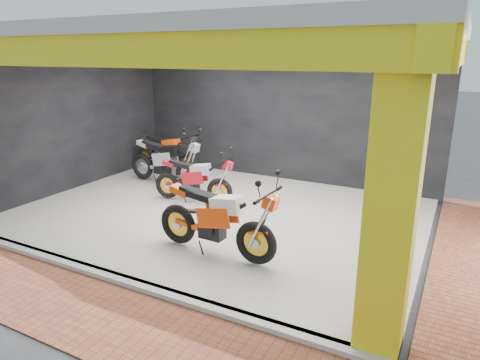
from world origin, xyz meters
name	(u,v)px	position (x,y,z in m)	size (l,w,h in m)	color
ground	(159,254)	(0.00, 0.00, 0.00)	(80.00, 80.00, 0.00)	#2D2D30
showroom_floor	(219,214)	(0.00, 2.00, 0.05)	(8.00, 6.00, 0.10)	silver
showroom_ceiling	(216,35)	(0.00, 2.00, 3.60)	(8.40, 6.40, 0.20)	beige
back_wall	(278,115)	(0.00, 5.10, 1.75)	(8.20, 0.20, 3.50)	black
left_wall	(71,120)	(-4.10, 2.00, 1.75)	(0.20, 6.20, 3.50)	black
corner_column	(392,205)	(3.75, -0.75, 1.75)	(0.50, 0.50, 3.50)	yellow
header_beam_front	(96,51)	(0.00, -1.00, 3.30)	(8.40, 0.30, 0.40)	yellow
header_beam_right	(452,51)	(4.00, 2.00, 3.30)	(0.30, 6.40, 0.40)	yellow
floor_kerb	(115,278)	(0.00, -1.02, 0.05)	(8.00, 0.20, 0.10)	silver
paver_front	(74,307)	(0.00, -1.80, 0.01)	(9.00, 1.40, 0.03)	#9B5032
paver_right	(479,267)	(4.80, 2.00, 0.01)	(1.40, 7.00, 0.03)	#9B5032
moto_hero	(256,222)	(1.71, 0.26, 0.81)	(2.33, 0.86, 1.43)	#FF450A
moto_row_a	(220,179)	(-0.19, 2.38, 0.70)	(1.97, 0.73, 1.21)	#B4131E
moto_row_b	(187,161)	(-1.51, 3.08, 0.80)	(2.28, 0.84, 1.39)	#A1A2A8
moto_row_c	(186,153)	(-2.13, 3.93, 0.76)	(2.17, 0.81, 1.33)	black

